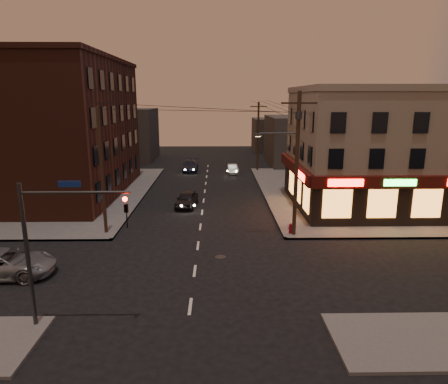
{
  "coord_description": "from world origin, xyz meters",
  "views": [
    {
      "loc": [
        1.3,
        -21.28,
        9.73
      ],
      "look_at": [
        1.8,
        6.15,
        3.2
      ],
      "focal_mm": 32.0,
      "sensor_mm": 36.0,
      "label": 1
    }
  ],
  "objects_px": {
    "sedan_mid": "(232,169)",
    "sedan_far": "(190,166)",
    "suv_cross": "(3,264)",
    "sedan_near": "(187,199)",
    "fire_hydrant": "(290,228)"
  },
  "relations": [
    {
      "from": "suv_cross",
      "to": "fire_hydrant",
      "type": "relative_size",
      "value": 7.44
    },
    {
      "from": "suv_cross",
      "to": "fire_hydrant",
      "type": "bearing_deg",
      "value": -71.93
    },
    {
      "from": "sedan_near",
      "to": "fire_hydrant",
      "type": "height_order",
      "value": "sedan_near"
    },
    {
      "from": "sedan_mid",
      "to": "sedan_near",
      "type": "bearing_deg",
      "value": -110.63
    },
    {
      "from": "suv_cross",
      "to": "sedan_mid",
      "type": "xyz_separation_m",
      "value": [
        13.86,
        30.64,
        -0.16
      ]
    },
    {
      "from": "sedan_mid",
      "to": "fire_hydrant",
      "type": "relative_size",
      "value": 4.95
    },
    {
      "from": "sedan_near",
      "to": "sedan_mid",
      "type": "distance_m",
      "value": 16.91
    },
    {
      "from": "sedan_far",
      "to": "suv_cross",
      "type": "bearing_deg",
      "value": -104.34
    },
    {
      "from": "suv_cross",
      "to": "sedan_near",
      "type": "xyz_separation_m",
      "value": [
        9.09,
        14.42,
        -0.05
      ]
    },
    {
      "from": "sedan_near",
      "to": "sedan_mid",
      "type": "relative_size",
      "value": 1.14
    },
    {
      "from": "suv_cross",
      "to": "sedan_far",
      "type": "height_order",
      "value": "suv_cross"
    },
    {
      "from": "suv_cross",
      "to": "sedan_near",
      "type": "bearing_deg",
      "value": -35.02
    },
    {
      "from": "sedan_mid",
      "to": "sedan_far",
      "type": "relative_size",
      "value": 0.74
    },
    {
      "from": "suv_cross",
      "to": "sedan_near",
      "type": "relative_size",
      "value": 1.32
    },
    {
      "from": "suv_cross",
      "to": "sedan_mid",
      "type": "relative_size",
      "value": 1.5
    }
  ]
}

